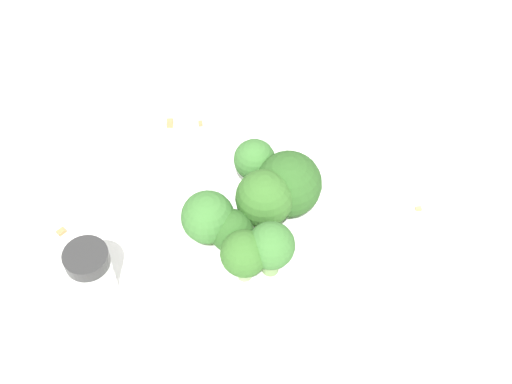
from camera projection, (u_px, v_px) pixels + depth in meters
ground_plane at (256, 231)px, 0.64m from camera, size 3.00×3.00×0.00m
bowl at (256, 222)px, 0.63m from camera, size 0.19×0.19×0.03m
broccoli_floret_0 at (207, 217)px, 0.57m from camera, size 0.04×0.04×0.05m
broccoli_floret_1 at (254, 162)px, 0.61m from camera, size 0.04×0.04×0.05m
broccoli_floret_2 at (244, 254)px, 0.55m from camera, size 0.04×0.04×0.05m
broccoli_floret_3 at (263, 200)px, 0.58m from camera, size 0.05×0.05×0.06m
broccoli_floret_4 at (271, 247)px, 0.55m from camera, size 0.04×0.04×0.06m
broccoli_floret_5 at (288, 184)px, 0.60m from camera, size 0.06×0.06×0.06m
broccoli_floret_6 at (232, 232)px, 0.57m from camera, size 0.04×0.04×0.04m
pepper_shaker at (91, 272)px, 0.58m from camera, size 0.04×0.04×0.06m
almond_crumb_0 at (419, 208)px, 0.65m from camera, size 0.01×0.01×0.01m
almond_crumb_1 at (200, 123)px, 0.71m from camera, size 0.01×0.01×0.01m
almond_crumb_2 at (301, 145)px, 0.69m from camera, size 0.01×0.01×0.01m
almond_crumb_3 at (166, 123)px, 0.71m from camera, size 0.01×0.01×0.01m
almond_crumb_4 at (61, 231)px, 0.63m from camera, size 0.01×0.01×0.01m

